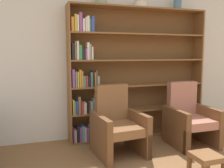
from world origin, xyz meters
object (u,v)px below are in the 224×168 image
at_px(armchair_leather, 118,126).
at_px(armchair_cushioned, 189,119).
at_px(bowl_cream, 141,3).
at_px(bowl_sage, 101,1).
at_px(vase_tall, 177,3).
at_px(footstool, 206,159).
at_px(bookshelf, 126,75).

bearing_deg(armchair_leather, armchair_cushioned, 174.78).
xyz_separation_m(bowl_cream, armchair_cushioned, (0.56, -0.63, -1.81)).
xyz_separation_m(bowl_sage, vase_tall, (1.36, 0.00, 0.05)).
height_order(bowl_sage, armchair_leather, bowl_sage).
relative_size(armchair_cushioned, footstool, 3.22).
relative_size(bowl_cream, armchair_leather, 0.23).
distance_m(bowl_sage, armchair_cushioned, 2.28).
xyz_separation_m(bookshelf, armchair_cushioned, (0.80, -0.65, -0.64)).
relative_size(bowl_cream, armchair_cushioned, 0.23).
distance_m(bookshelf, bowl_sage, 1.25).
xyz_separation_m(bowl_sage, armchair_cushioned, (1.23, -0.63, -1.81)).
xyz_separation_m(bookshelf, bowl_sage, (-0.43, -0.02, 1.17)).
xyz_separation_m(bowl_sage, armchair_leather, (0.06, -0.63, -1.81)).
height_order(armchair_cushioned, footstool, armchair_cushioned).
relative_size(bookshelf, footstool, 7.95).
relative_size(bowl_sage, footstool, 0.70).
height_order(bookshelf, bowl_cream, bowl_cream).
relative_size(bowl_sage, armchair_cushioned, 0.22).
xyz_separation_m(bookshelf, armchair_leather, (-0.38, -0.65, -0.64)).
xyz_separation_m(vase_tall, footstool, (-0.61, -1.64, -2.03)).
distance_m(bookshelf, footstool, 1.87).
distance_m(bookshelf, bowl_cream, 1.19).
distance_m(bowl_cream, footstool, 2.57).
bearing_deg(bowl_cream, vase_tall, 0.00).
relative_size(bowl_cream, vase_tall, 0.81).
height_order(bookshelf, vase_tall, vase_tall).
height_order(bookshelf, armchair_cushioned, bookshelf).
xyz_separation_m(vase_tall, armchair_leather, (-1.30, -0.63, -1.87)).
relative_size(armchair_leather, footstool, 3.22).
bearing_deg(vase_tall, armchair_leather, -154.32).
bearing_deg(bowl_cream, armchair_leather, -134.35).
bearing_deg(bookshelf, bowl_cream, -5.32).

